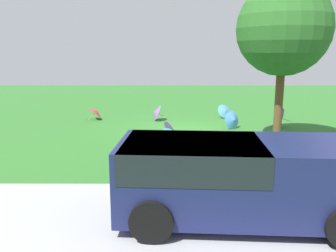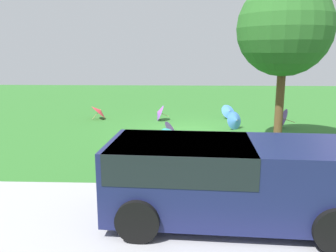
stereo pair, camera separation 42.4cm
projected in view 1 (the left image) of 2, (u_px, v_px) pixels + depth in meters
ground at (184, 130)px, 14.50m from camera, size 40.00×40.00×0.00m
road_strip at (200, 220)px, 6.70m from camera, size 40.00×3.78×0.01m
van_dark at (232, 174)px, 6.60m from camera, size 4.70×2.35×1.53m
park_bench at (268, 148)px, 10.00m from camera, size 1.66×0.78×0.90m
shade_tree at (284, 29)px, 11.42m from camera, size 3.10×3.10×5.48m
parasol_purple_0 at (278, 117)px, 14.96m from camera, size 0.86×0.89×0.87m
parasol_blue_0 at (225, 111)px, 17.12m from camera, size 0.91×0.84×0.70m
parasol_red_0 at (96, 111)px, 16.69m from camera, size 0.96×1.04×0.74m
parasol_purple_1 at (156, 113)px, 16.45m from camera, size 0.74×0.81×0.77m
parasol_blue_2 at (233, 120)px, 14.62m from camera, size 0.82×0.77×0.78m
parasol_purple_2 at (171, 129)px, 13.21m from camera, size 0.70×0.80×0.68m
parasol_teal_0 at (174, 137)px, 11.37m from camera, size 1.06×1.11×0.81m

